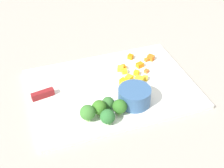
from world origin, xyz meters
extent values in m
plane|color=#9F988C|center=(0.00, 0.00, 0.00)|extent=(4.00, 4.00, 0.00)
cube|color=white|center=(0.00, 0.00, 0.01)|extent=(0.45, 0.32, 0.01)
cylinder|color=#345A88|center=(0.03, -0.08, 0.03)|extent=(0.08, 0.08, 0.05)
cube|color=silver|center=(-0.01, 0.05, 0.01)|extent=(0.15, 0.05, 0.00)
cube|color=maroon|center=(-0.19, 0.02, 0.02)|extent=(0.06, 0.03, 0.02)
cube|color=orange|center=(0.16, 0.09, 0.02)|extent=(0.02, 0.02, 0.02)
cube|color=orange|center=(0.10, 0.11, 0.02)|extent=(0.02, 0.02, 0.01)
cube|color=orange|center=(0.12, 0.03, 0.02)|extent=(0.02, 0.02, 0.01)
cube|color=orange|center=(0.14, 0.08, 0.02)|extent=(0.01, 0.01, 0.01)
cube|color=orange|center=(0.11, 0.06, 0.02)|extent=(0.02, 0.02, 0.01)
cube|color=orange|center=(0.06, 0.07, 0.02)|extent=(0.02, 0.02, 0.01)
cube|color=yellow|center=(0.03, -0.02, 0.02)|extent=(0.03, 0.03, 0.02)
cube|color=yellow|center=(0.05, 0.06, 0.02)|extent=(0.02, 0.02, 0.02)
cube|color=yellow|center=(0.04, -0.02, 0.02)|extent=(0.02, 0.02, 0.01)
cube|color=yellow|center=(0.10, 0.00, 0.02)|extent=(0.02, 0.02, 0.01)
cube|color=yellow|center=(0.05, 0.01, 0.02)|extent=(0.02, 0.02, 0.02)
cube|color=yellow|center=(0.08, -0.01, 0.02)|extent=(0.03, 0.03, 0.02)
cube|color=yellow|center=(0.09, 0.03, 0.02)|extent=(0.02, 0.02, 0.01)
cube|color=yellow|center=(0.06, 0.05, 0.02)|extent=(0.02, 0.02, 0.01)
cube|color=yellow|center=(0.03, 0.00, 0.02)|extent=(0.02, 0.02, 0.02)
cylinder|color=#8BC069|center=(-0.07, -0.09, 0.02)|extent=(0.01, 0.01, 0.01)
sphere|color=#367221|center=(-0.07, -0.09, 0.04)|extent=(0.04, 0.04, 0.04)
cylinder|color=#8CC169|center=(-0.10, -0.10, 0.02)|extent=(0.01, 0.01, 0.01)
sphere|color=#39752E|center=(-0.10, -0.10, 0.04)|extent=(0.04, 0.04, 0.04)
cylinder|color=#8BBF64|center=(-0.02, -0.11, 0.02)|extent=(0.01, 0.01, 0.01)
sphere|color=#2E6A21|center=(-0.02, -0.11, 0.04)|extent=(0.04, 0.04, 0.04)
cylinder|color=#81AB56|center=(-0.06, -0.13, 0.02)|extent=(0.01, 0.01, 0.01)
sphere|color=#2A662E|center=(-0.06, -0.13, 0.03)|extent=(0.04, 0.04, 0.04)
cylinder|color=#8BC05C|center=(-0.04, -0.08, 0.02)|extent=(0.01, 0.01, 0.01)
sphere|color=#32652D|center=(-0.04, -0.08, 0.03)|extent=(0.03, 0.03, 0.03)
camera|label=1|loc=(-0.23, -0.66, 0.58)|focal=51.90mm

